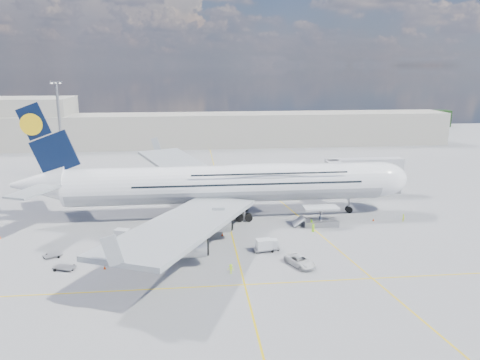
{
  "coord_description": "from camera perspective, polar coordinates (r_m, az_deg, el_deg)",
  "views": [
    {
      "loc": [
        -6.94,
        -78.55,
        29.3
      ],
      "look_at": [
        2.37,
        8.0,
        7.94
      ],
      "focal_mm": 35.0,
      "sensor_mm": 36.0,
      "label": 1
    }
  ],
  "objects": [
    {
      "name": "light_mast",
      "position": [
        128.9,
        -21.06,
        5.7
      ],
      "size": [
        3.0,
        0.7,
        25.5
      ],
      "color": "gray",
      "rests_on": "ground"
    },
    {
      "name": "service_van",
      "position": [
        71.74,
        7.35,
        -9.77
      ],
      "size": [
        4.66,
        6.06,
        1.53
      ],
      "primitive_type": "imported",
      "rotation": [
        0.0,
        0.0,
        0.44
      ],
      "color": "silver",
      "rests_on": "ground"
    },
    {
      "name": "baggage_tug",
      "position": [
        85.09,
        -10.33,
        -6.0
      ],
      "size": [
        3.17,
        1.9,
        1.85
      ],
      "rotation": [
        0.0,
        0.0,
        -0.19
      ],
      "color": "silver",
      "rests_on": "ground"
    },
    {
      "name": "dolly_nose_far",
      "position": [
        76.97,
        3.77,
        -7.84
      ],
      "size": [
        2.99,
        1.78,
        1.81
      ],
      "rotation": [
        0.0,
        0.0,
        -0.09
      ],
      "color": "gray",
      "rests_on": "ground"
    },
    {
      "name": "cone_tail",
      "position": [
        91.96,
        -27.24,
        -6.22
      ],
      "size": [
        0.42,
        0.42,
        0.53
      ],
      "color": "#FA4F0D",
      "rests_on": "ground"
    },
    {
      "name": "dolly_row_c",
      "position": [
        81.66,
        -4.89,
        -6.56
      ],
      "size": [
        3.1,
        2.04,
        1.81
      ],
      "rotation": [
        0.0,
        0.0,
        0.19
      ],
      "color": "gray",
      "rests_on": "ground"
    },
    {
      "name": "crew_wing",
      "position": [
        81.93,
        -14.01,
        -6.96
      ],
      "size": [
        0.6,
        1.07,
        1.72
      ],
      "primitive_type": "imported",
      "rotation": [
        0.0,
        0.0,
        1.38
      ],
      "color": "#ACDB17",
      "rests_on": "ground"
    },
    {
      "name": "dolly_nose_near",
      "position": [
        76.31,
        2.93,
        -7.91
      ],
      "size": [
        3.46,
        2.15,
        2.07
      ],
      "rotation": [
        0.0,
        0.0,
        0.13
      ],
      "color": "gray",
      "rests_on": "ground"
    },
    {
      "name": "cone_wing_left_outer",
      "position": [
        118.06,
        -10.47,
        -0.7
      ],
      "size": [
        0.39,
        0.39,
        0.5
      ],
      "color": "#FA4F0D",
      "rests_on": "ground"
    },
    {
      "name": "cone_nose",
      "position": [
        94.52,
        15.94,
        -4.67
      ],
      "size": [
        0.38,
        0.38,
        0.49
      ],
      "color": "#FA4F0D",
      "rests_on": "ground"
    },
    {
      "name": "airliner",
      "position": [
        91.63,
        -1.44,
        -0.39
      ],
      "size": [
        77.26,
        79.15,
        23.71
      ],
      "color": "white",
      "rests_on": "ground"
    },
    {
      "name": "dolly_row_b",
      "position": [
        83.18,
        -14.17,
        -6.47
      ],
      "size": [
        3.64,
        2.73,
        2.06
      ],
      "rotation": [
        0.0,
        0.0,
        -0.35
      ],
      "color": "gray",
      "rests_on": "ground"
    },
    {
      "name": "cone_wing_right_inner",
      "position": [
        83.27,
        -2.17,
        -6.63
      ],
      "size": [
        0.43,
        0.43,
        0.55
      ],
      "color": "#FA4F0D",
      "rests_on": "ground"
    },
    {
      "name": "dolly_back",
      "position": [
        79.98,
        -21.87,
        -8.52
      ],
      "size": [
        2.98,
        2.6,
        0.39
      ],
      "rotation": [
        0.0,
        0.0,
        0.57
      ],
      "color": "gray",
      "rests_on": "ground"
    },
    {
      "name": "ground",
      "position": [
        84.12,
        -1.03,
        -6.6
      ],
      "size": [
        300.0,
        300.0,
        0.0
      ],
      "primitive_type": "plane",
      "color": "gray",
      "rests_on": "ground"
    },
    {
      "name": "catering_truck_outer",
      "position": [
        120.66,
        -12.51,
        0.17
      ],
      "size": [
        6.22,
        4.7,
        3.42
      ],
      "rotation": [
        0.0,
        0.0,
        -0.56
      ],
      "color": "gray",
      "rests_on": "ground"
    },
    {
      "name": "dolly_row_a",
      "position": [
        74.78,
        -20.63,
        -9.93
      ],
      "size": [
        3.42,
        2.54,
        0.45
      ],
      "rotation": [
        0.0,
        0.0,
        -0.34
      ],
      "color": "gray",
      "rests_on": "ground"
    },
    {
      "name": "crew_nose",
      "position": [
        95.67,
        19.3,
        -4.38
      ],
      "size": [
        0.65,
        0.63,
        1.51
      ],
      "primitive_type": "imported",
      "rotation": [
        0.0,
        0.0,
        0.68
      ],
      "color": "#C4DC17",
      "rests_on": "ground"
    },
    {
      "name": "terminal",
      "position": [
        175.24,
        -3.84,
        6.11
      ],
      "size": [
        180.0,
        16.0,
        12.0
      ],
      "primitive_type": "cube",
      "color": "#B2AD9E",
      "rests_on": "ground"
    },
    {
      "name": "taxi_line_cross",
      "position": [
        65.83,
        0.57,
        -12.64
      ],
      "size": [
        120.0,
        0.25,
        0.01
      ],
      "primitive_type": "cube",
      "color": "yellow",
      "rests_on": "ground"
    },
    {
      "name": "cargo_loader",
      "position": [
        89.35,
        9.64,
        -4.71
      ],
      "size": [
        8.53,
        3.2,
        3.67
      ],
      "color": "silver",
      "rests_on": "ground"
    },
    {
      "name": "crew_tug",
      "position": [
        68.67,
        -1.12,
        -10.78
      ],
      "size": [
        1.09,
        0.82,
        1.5
      ],
      "primitive_type": "imported",
      "rotation": [
        0.0,
        0.0,
        -0.3
      ],
      "color": "#C7FF1A",
      "rests_on": "ground"
    },
    {
      "name": "cone_wing_left_inner",
      "position": [
        112.0,
        -4.16,
        -1.27
      ],
      "size": [
        0.44,
        0.44,
        0.56
      ],
      "color": "#FA4F0D",
      "rests_on": "ground"
    },
    {
      "name": "catering_truck_inner",
      "position": [
        115.24,
        -10.16,
        -0.31
      ],
      "size": [
        6.24,
        3.24,
        3.55
      ],
      "rotation": [
        0.0,
        0.0,
        -0.2
      ],
      "color": "gray",
      "rests_on": "ground"
    },
    {
      "name": "taxi_line_main",
      "position": [
        84.12,
        -1.03,
        -6.6
      ],
      "size": [
        0.25,
        220.0,
        0.01
      ],
      "primitive_type": "cube",
      "color": "yellow",
      "rests_on": "ground"
    },
    {
      "name": "hangar",
      "position": [
        190.44,
        -25.6,
        6.32
      ],
      "size": [
        40.0,
        22.0,
        18.0
      ],
      "primitive_type": "cube",
      "color": "#B2AD9E",
      "rests_on": "ground"
    },
    {
      "name": "crew_van",
      "position": [
        85.91,
        8.91,
        -5.79
      ],
      "size": [
        0.86,
        0.88,
        1.53
      ],
      "primitive_type": "imported",
      "rotation": [
        0.0,
        0.0,
        2.29
      ],
      "color": "#A4FA1A",
      "rests_on": "ground"
    },
    {
      "name": "taxi_line_diag",
      "position": [
        95.59,
        6.84,
        -4.16
      ],
      "size": [
        14.16,
        99.06,
        0.01
      ],
      "primitive_type": "cube",
      "rotation": [
        0.0,
        0.0,
        0.14
      ],
      "color": "yellow",
      "rests_on": "ground"
    },
    {
      "name": "tree_line",
      "position": [
        224.96,
        5.99,
        7.25
      ],
      "size": [
        160.0,
        6.0,
        8.0
      ],
      "primitive_type": "cube",
      "color": "#193814",
      "rests_on": "ground"
    },
    {
      "name": "jet_bridge",
      "position": [
        108.4,
        13.83,
        1.43
      ],
      "size": [
        18.8,
        12.1,
        8.5
      ],
      "color": "#B7B7BC",
      "rests_on": "ground"
    },
    {
      "name": "crew_loader",
      "position": [
        87.71,
        8.7,
        -5.31
      ],
      "size": [
        0.99,
        1.03,
        1.68
      ],
      "primitive_type": "imported",
      "rotation": [
        0.0,
        0.0,
        -0.97
      ],
      "color": "#A2FF1A",
      "rests_on": "ground"
    },
    {
      "name": "cone_wing_right_outer",
      "position": [
        73.13,
        -16.17,
        -10.2
      ],
      "size": [
        0.4,
        0.4,
        0.51
      ],
      "color": "#FA4F0D",
      "rests_on": "ground"
    }
  ]
}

